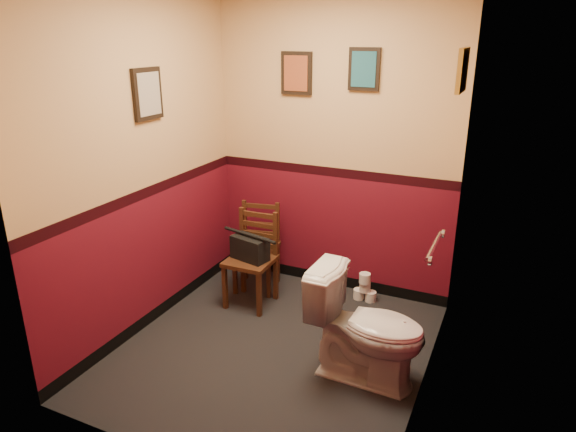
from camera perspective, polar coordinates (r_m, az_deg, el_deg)
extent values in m
cube|color=black|center=(4.05, -1.54, -14.57)|extent=(2.20, 2.40, 0.00)
cube|color=#5C0E1C|center=(4.55, 5.08, 7.84)|extent=(2.20, 0.00, 2.70)
cube|color=#5C0E1C|center=(2.51, -14.03, -2.59)|extent=(2.20, 0.00, 2.70)
cube|color=#5C0E1C|center=(4.07, -15.81, 5.76)|extent=(0.00, 2.40, 2.70)
cube|color=#5C0E1C|center=(3.16, 16.45, 1.77)|extent=(0.00, 2.40, 2.70)
cylinder|color=silver|center=(3.53, 15.92, -3.21)|extent=(0.03, 0.50, 0.03)
cylinder|color=silver|center=(3.30, 15.53, -4.81)|extent=(0.02, 0.06, 0.06)
cylinder|color=silver|center=(3.76, 16.87, -1.89)|extent=(0.02, 0.06, 0.06)
cube|color=black|center=(4.58, 0.96, 15.58)|extent=(0.28, 0.03, 0.36)
cube|color=brown|center=(4.56, 0.87, 15.56)|extent=(0.22, 0.01, 0.30)
cube|color=black|center=(4.37, 8.46, 15.84)|extent=(0.26, 0.03, 0.34)
cube|color=#205666|center=(4.35, 8.40, 15.83)|extent=(0.20, 0.01, 0.28)
cube|color=black|center=(4.05, -15.35, 12.95)|extent=(0.03, 0.30, 0.38)
cube|color=#A1917F|center=(4.04, -15.16, 12.95)|extent=(0.01, 0.24, 0.31)
cube|color=olive|center=(3.62, 18.83, 15.08)|extent=(0.03, 0.34, 0.28)
cube|color=#A1917F|center=(3.62, 18.56, 15.11)|extent=(0.01, 0.28, 0.22)
imported|color=white|center=(3.59, 8.75, -12.23)|extent=(0.81, 0.47, 0.78)
cylinder|color=silver|center=(3.77, 12.31, -16.76)|extent=(0.14, 0.14, 0.14)
cylinder|color=silver|center=(3.64, 12.58, -13.89)|extent=(0.02, 0.02, 0.38)
cube|color=#462515|center=(4.75, -3.54, -3.61)|extent=(0.44, 0.44, 0.04)
cube|color=#462515|center=(4.74, -5.92, -6.39)|extent=(0.04, 0.04, 0.40)
cube|color=#462515|center=(5.02, -4.73, -4.83)|extent=(0.04, 0.04, 0.40)
cube|color=#462515|center=(4.65, -2.16, -6.83)|extent=(0.04, 0.04, 0.40)
cube|color=#462515|center=(4.93, -1.16, -5.21)|extent=(0.04, 0.04, 0.40)
cube|color=#462515|center=(4.87, -4.84, -0.51)|extent=(0.04, 0.04, 0.40)
cube|color=#462515|center=(4.78, -1.18, -0.82)|extent=(0.04, 0.04, 0.40)
cube|color=#462515|center=(4.86, -3.00, -1.89)|extent=(0.30, 0.08, 0.04)
cube|color=#462515|center=(4.83, -3.02, -0.91)|extent=(0.30, 0.08, 0.04)
cube|color=#462515|center=(4.80, -3.04, 0.09)|extent=(0.30, 0.08, 0.04)
cube|color=#462515|center=(4.77, -3.06, 1.10)|extent=(0.30, 0.08, 0.04)
cube|color=#462515|center=(4.47, -4.22, -5.00)|extent=(0.39, 0.39, 0.04)
cube|color=#462515|center=(4.51, -7.02, -7.81)|extent=(0.04, 0.04, 0.41)
cube|color=#462515|center=(4.76, -4.99, -6.16)|extent=(0.04, 0.04, 0.41)
cube|color=#462515|center=(4.36, -3.23, -8.67)|extent=(0.04, 0.04, 0.41)
cube|color=#462515|center=(4.63, -1.37, -6.90)|extent=(0.04, 0.04, 0.41)
cube|color=#462515|center=(4.60, -5.12, -1.49)|extent=(0.04, 0.03, 0.41)
cube|color=#462515|center=(4.46, -1.38, -2.12)|extent=(0.04, 0.03, 0.41)
cube|color=#462515|center=(4.57, -3.25, -3.14)|extent=(0.31, 0.03, 0.04)
cube|color=#462515|center=(4.54, -3.27, -2.07)|extent=(0.31, 0.03, 0.04)
cube|color=#462515|center=(4.51, -3.30, -0.99)|extent=(0.31, 0.03, 0.04)
cube|color=#462515|center=(4.47, -3.32, 0.12)|extent=(0.31, 0.03, 0.04)
cube|color=black|center=(4.42, -4.26, -3.59)|extent=(0.35, 0.23, 0.20)
cylinder|color=black|center=(4.38, -4.30, -2.13)|extent=(0.28, 0.09, 0.03)
cylinder|color=silver|center=(4.75, 7.88, -8.57)|extent=(0.10, 0.10, 0.09)
cylinder|color=silver|center=(4.72, 9.16, -8.81)|extent=(0.10, 0.10, 0.09)
cylinder|color=silver|center=(4.68, 8.54, -7.76)|extent=(0.10, 0.10, 0.09)
cylinder|color=silver|center=(4.63, 8.53, -6.86)|extent=(0.10, 0.10, 0.09)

